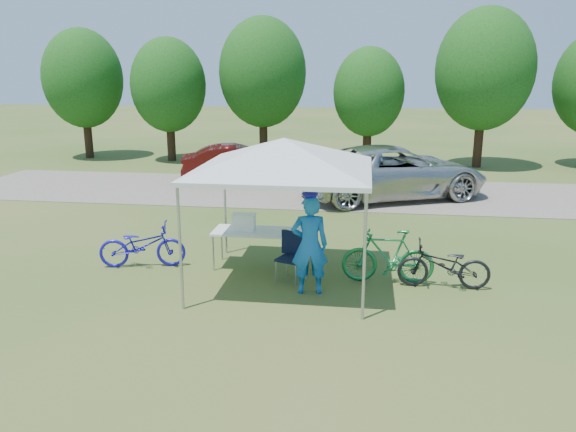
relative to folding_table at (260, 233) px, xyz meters
name	(u,v)px	position (x,y,z in m)	size (l,w,h in m)	color
ground	(284,281)	(0.60, -0.72, -0.73)	(100.00, 100.00, 0.00)	#2D5119
gravel_strip	(319,192)	(0.60, 7.28, -0.72)	(24.00, 5.00, 0.02)	gray
canopy	(284,142)	(0.60, -0.72, 1.93)	(4.53, 4.53, 3.00)	#A5A5AA
treeline	(326,78)	(0.30, 13.33, 2.81)	(24.89, 4.28, 6.30)	#382314
folding_table	(260,233)	(0.00, 0.00, 0.00)	(1.87, 0.78, 0.77)	white
folding_chair	(292,252)	(0.73, -0.57, -0.18)	(0.60, 0.63, 0.92)	black
cooler	(244,222)	(-0.32, 0.00, 0.21)	(0.46, 0.31, 0.33)	white
ice_cream_cup	(285,231)	(0.53, -0.05, 0.08)	(0.09, 0.09, 0.07)	#BED432
cyclist	(310,245)	(1.13, -1.22, 0.17)	(0.66, 0.43, 1.80)	blue
bike_blue	(142,245)	(-2.37, -0.31, -0.27)	(0.60, 1.73, 0.91)	#1C14B7
bike_green	(388,256)	(2.54, -0.51, -0.21)	(0.49, 1.72, 1.04)	#1A783C
bike_dark	(444,265)	(3.56, -0.65, -0.29)	(0.58, 1.67, 0.88)	black
minivan	(393,172)	(2.92, 6.81, 0.11)	(2.70, 5.85, 1.62)	beige
sedan	(239,164)	(-2.39, 8.58, -0.05)	(1.39, 3.97, 1.31)	#4B0D0C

